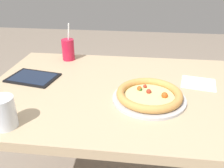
{
  "coord_description": "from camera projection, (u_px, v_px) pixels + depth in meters",
  "views": [
    {
      "loc": [
        0.11,
        -1.01,
        1.28
      ],
      "look_at": [
        -0.01,
        -0.02,
        0.78
      ],
      "focal_mm": 38.77,
      "sensor_mm": 36.0,
      "label": 1
    }
  ],
  "objects": [
    {
      "name": "pizza_near",
      "position": [
        149.0,
        95.0,
        1.04
      ],
      "size": [
        0.32,
        0.32,
        0.05
      ],
      "color": "#B7B7BC",
      "rests_on": "dining_table"
    },
    {
      "name": "tablet",
      "position": [
        33.0,
        78.0,
        1.24
      ],
      "size": [
        0.27,
        0.21,
        0.01
      ],
      "color": "black",
      "rests_on": "dining_table"
    },
    {
      "name": "dining_table",
      "position": [
        115.0,
        108.0,
        1.2
      ],
      "size": [
        1.22,
        0.87,
        0.75
      ],
      "color": "tan",
      "rests_on": "ground"
    },
    {
      "name": "drink_cup_colored",
      "position": [
        68.0,
        49.0,
        1.46
      ],
      "size": [
        0.07,
        0.07,
        0.22
      ],
      "color": "red",
      "rests_on": "dining_table"
    },
    {
      "name": "water_cup_clear",
      "position": [
        3.0,
        112.0,
        0.85
      ],
      "size": [
        0.09,
        0.09,
        0.12
      ],
      "color": "silver",
      "rests_on": "dining_table"
    },
    {
      "name": "paper_napkin",
      "position": [
        198.0,
        83.0,
        1.19
      ],
      "size": [
        0.19,
        0.17,
        0.0
      ],
      "primitive_type": "cube",
      "rotation": [
        0.0,
        0.0,
        -0.2
      ],
      "color": "white",
      "rests_on": "dining_table"
    }
  ]
}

